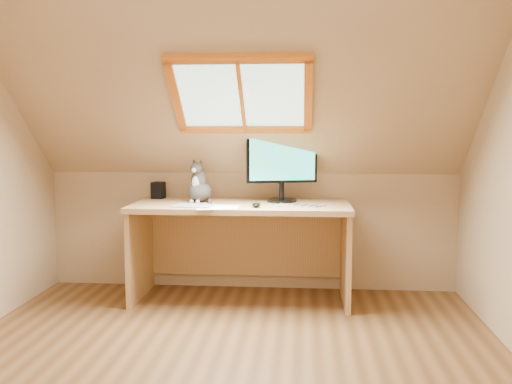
# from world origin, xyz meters

# --- Properties ---
(ground) EXTENTS (3.50, 3.50, 0.00)m
(ground) POSITION_xyz_m (0.00, 0.00, 0.00)
(ground) COLOR brown
(ground) RESTS_ON ground
(room_shell) EXTENTS (3.52, 3.52, 2.41)m
(room_shell) POSITION_xyz_m (0.00, -0.09, 1.43)
(room_shell) COLOR tan
(room_shell) RESTS_ON ground
(desk) EXTENTS (1.73, 0.76, 0.79)m
(desk) POSITION_xyz_m (-0.04, 1.45, 0.55)
(desk) COLOR tan
(desk) RESTS_ON ground
(monitor) EXTENTS (0.57, 0.25, 0.53)m
(monitor) POSITION_xyz_m (0.28, 1.50, 1.09)
(monitor) COLOR black
(monitor) RESTS_ON desk
(cat) EXTENTS (0.25, 0.28, 0.36)m
(cat) POSITION_xyz_m (-0.39, 1.44, 0.91)
(cat) COLOR #494441
(cat) RESTS_ON desk
(desk_speaker) EXTENTS (0.12, 0.12, 0.14)m
(desk_speaker) POSITION_xyz_m (-0.78, 1.63, 0.86)
(desk_speaker) COLOR black
(desk_speaker) RESTS_ON desk
(graphics_tablet) EXTENTS (0.32, 0.25, 0.01)m
(graphics_tablet) POSITION_xyz_m (-0.38, 1.16, 0.79)
(graphics_tablet) COLOR #B2B2B7
(graphics_tablet) RESTS_ON desk
(mouse) EXTENTS (0.07, 0.11, 0.03)m
(mouse) POSITION_xyz_m (0.10, 1.17, 0.81)
(mouse) COLOR black
(mouse) RESTS_ON desk
(papers) EXTENTS (0.33, 0.27, 0.00)m
(papers) POSITION_xyz_m (-0.14, 1.12, 0.79)
(papers) COLOR white
(papers) RESTS_ON desk
(cables) EXTENTS (0.51, 0.26, 0.01)m
(cables) POSITION_xyz_m (0.40, 1.26, 0.79)
(cables) COLOR silver
(cables) RESTS_ON desk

